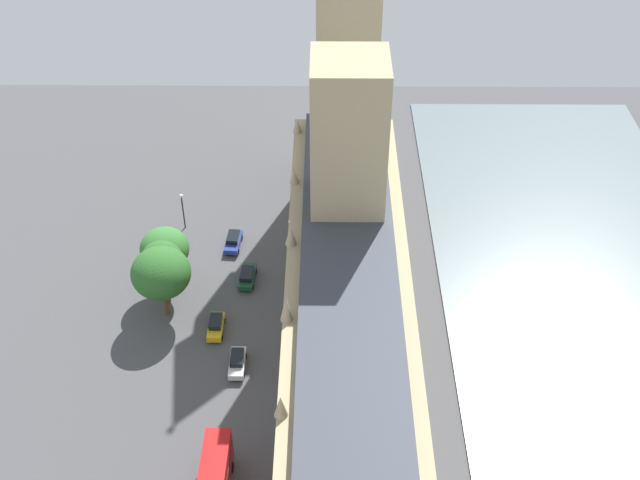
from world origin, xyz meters
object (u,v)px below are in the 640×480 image
object	(u,v)px
car_blue_under_trees	(233,241)
car_white_corner	(237,362)
car_dark_green_midblock	(247,276)
plane_tree_near_tower	(161,273)
plane_tree_opposite_hall	(165,249)
street_lamp_trailing	(182,204)
parliament_building	(347,305)
plane_tree_far_end	(162,259)
car_yellow_cab_leading	(216,326)

from	to	relation	value
car_blue_under_trees	car_white_corner	bearing A→B (deg)	100.55
car_dark_green_midblock	plane_tree_near_tower	bearing A→B (deg)	-143.70
plane_tree_near_tower	plane_tree_opposite_hall	xyz separation A→B (m)	(0.28, -4.39, -0.02)
plane_tree_opposite_hall	street_lamp_trailing	world-z (taller)	plane_tree_opposite_hall
parliament_building	plane_tree_far_end	size ratio (longest dim) A/B	6.99
parliament_building	car_yellow_cab_leading	world-z (taller)	parliament_building
car_yellow_cab_leading	plane_tree_near_tower	distance (m)	8.91
plane_tree_far_end	street_lamp_trailing	bearing A→B (deg)	-89.87
car_yellow_cab_leading	plane_tree_far_end	distance (m)	10.15
car_white_corner	plane_tree_near_tower	size ratio (longest dim) A/B	0.47
car_dark_green_midblock	car_yellow_cab_leading	world-z (taller)	same
car_blue_under_trees	street_lamp_trailing	distance (m)	8.67
car_blue_under_trees	car_yellow_cab_leading	xyz separation A→B (m)	(0.60, 15.84, -0.00)
car_dark_green_midblock	plane_tree_near_tower	distance (m)	12.37
car_yellow_cab_leading	car_dark_green_midblock	bearing A→B (deg)	-108.25
parliament_building	street_lamp_trailing	xyz separation A→B (m)	(21.65, -24.39, -4.78)
parliament_building	plane_tree_opposite_hall	size ratio (longest dim) A/B	6.97
plane_tree_near_tower	plane_tree_far_end	distance (m)	2.20
car_blue_under_trees	street_lamp_trailing	size ratio (longest dim) A/B	0.83
parliament_building	plane_tree_near_tower	xyz separation A→B (m)	(21.42, -7.40, -2.16)
parliament_building	car_dark_green_midblock	bearing A→B (deg)	-47.61
plane_tree_near_tower	plane_tree_opposite_hall	distance (m)	4.40
plane_tree_near_tower	plane_tree_opposite_hall	size ratio (longest dim) A/B	1.05
car_yellow_cab_leading	plane_tree_near_tower	xyz separation A→B (m)	(6.22, -2.84, 5.70)
car_blue_under_trees	plane_tree_opposite_hall	distance (m)	12.52
car_white_corner	plane_tree_far_end	bearing A→B (deg)	-48.56
parliament_building	car_white_corner	world-z (taller)	parliament_building
plane_tree_opposite_hall	street_lamp_trailing	xyz separation A→B (m)	(-0.04, -12.60, -2.60)
parliament_building	street_lamp_trailing	distance (m)	32.96
plane_tree_near_tower	car_yellow_cab_leading	bearing A→B (deg)	155.44
plane_tree_near_tower	car_dark_green_midblock	bearing A→B (deg)	-147.15
plane_tree_far_end	street_lamp_trailing	size ratio (longest dim) A/B	1.62
car_yellow_cab_leading	parliament_building	bearing A→B (deg)	163.91
car_yellow_cab_leading	plane_tree_opposite_hall	size ratio (longest dim) A/B	0.48
car_yellow_cab_leading	plane_tree_far_end	world-z (taller)	plane_tree_far_end
car_yellow_cab_leading	car_white_corner	world-z (taller)	same
car_blue_under_trees	car_white_corner	distance (m)	21.64
car_white_corner	car_dark_green_midblock	bearing A→B (deg)	-90.01
plane_tree_far_end	street_lamp_trailing	distance (m)	15.13
car_yellow_cab_leading	plane_tree_near_tower	size ratio (longest dim) A/B	0.46
plane_tree_opposite_hall	street_lamp_trailing	bearing A→B (deg)	-90.19
street_lamp_trailing	plane_tree_far_end	bearing A→B (deg)	90.13
parliament_building	car_yellow_cab_leading	distance (m)	17.71
plane_tree_near_tower	plane_tree_opposite_hall	world-z (taller)	plane_tree_near_tower
plane_tree_opposite_hall	car_white_corner	bearing A→B (deg)	126.41
car_yellow_cab_leading	car_white_corner	distance (m)	6.42
car_blue_under_trees	plane_tree_opposite_hall	size ratio (longest dim) A/B	0.51
car_white_corner	plane_tree_near_tower	distance (m)	13.80
car_dark_green_midblock	street_lamp_trailing	bearing A→B (deg)	134.07
plane_tree_near_tower	street_lamp_trailing	bearing A→B (deg)	-89.21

